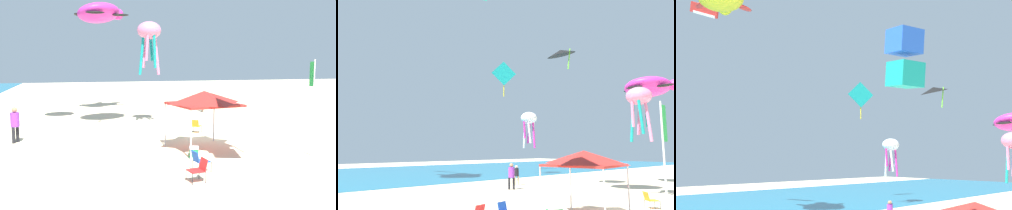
{
  "view_description": "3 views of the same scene",
  "coord_description": "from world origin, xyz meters",
  "views": [
    {
      "loc": [
        -18.25,
        7.19,
        4.19
      ],
      "look_at": [
        -1.83,
        2.76,
        2.2
      ],
      "focal_mm": 39.11,
      "sensor_mm": 36.0,
      "label": 1
    },
    {
      "loc": [
        -13.87,
        -7.12,
        2.9
      ],
      "look_at": [
        1.38,
        9.94,
        6.12
      ],
      "focal_mm": 33.54,
      "sensor_mm": 36.0,
      "label": 2
    },
    {
      "loc": [
        -20.44,
        -8.63,
        5.07
      ],
      "look_at": [
        1.38,
        14.44,
        9.63
      ],
      "focal_mm": 39.7,
      "sensor_mm": 36.0,
      "label": 3
    }
  ],
  "objects": [
    {
      "name": "ocean_strip",
      "position": [
        0.0,
        30.5,
        0.01
      ],
      "size": [
        120.0,
        28.46,
        0.02
      ],
      "primitive_type": "cube",
      "color": "teal",
      "rests_on": "ground"
    },
    {
      "name": "kite_box_blue",
      "position": [
        -8.14,
        0.64,
        9.25
      ],
      "size": [
        1.43,
        1.52,
        2.6
      ],
      "rotation": [
        0.0,
        0.0,
        6.05
      ],
      "color": "blue"
    },
    {
      "name": "kite_parafoil_red",
      "position": [
        -5.21,
        29.43,
        20.89
      ],
      "size": [
        1.96,
        3.71,
        2.37
      ],
      "rotation": [
        0.0,
        0.0,
        5.19
      ],
      "color": "red"
    },
    {
      "name": "person_watching_sky",
      "position": [
        4.04,
        11.65,
        0.93
      ],
      "size": [
        0.38,
        0.38,
        1.58
      ],
      "rotation": [
        0.0,
        0.0,
        2.59
      ],
      "color": "#C6B28C",
      "rests_on": "ground"
    },
    {
      "name": "kite_diamond_teal",
      "position": [
        14.58,
        25.17,
        13.27
      ],
      "size": [
        3.17,
        1.68,
        5.04
      ],
      "rotation": [
        0.0,
        0.0,
        5.7
      ],
      "color": "teal"
    },
    {
      "name": "kite_octopus_white",
      "position": [
        13.25,
        19.09,
        6.38
      ],
      "size": [
        1.95,
        1.95,
        4.33
      ],
      "rotation": [
        0.0,
        0.0,
        6.06
      ],
      "color": "white"
    },
    {
      "name": "kite_delta_black",
      "position": [
        6.1,
        8.45,
        10.77
      ],
      "size": [
        2.77,
        2.74,
        2.14
      ],
      "rotation": [
        0.0,
        0.0,
        1.38
      ],
      "color": "black"
    },
    {
      "name": "canopy_tent",
      "position": [
        -1.97,
        1.03,
        2.48
      ],
      "size": [
        3.25,
        3.32,
        2.84
      ],
      "rotation": [
        0.0,
        0.0,
        0.16
      ],
      "color": "#B7B7BC",
      "rests_on": "ground"
    }
  ]
}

